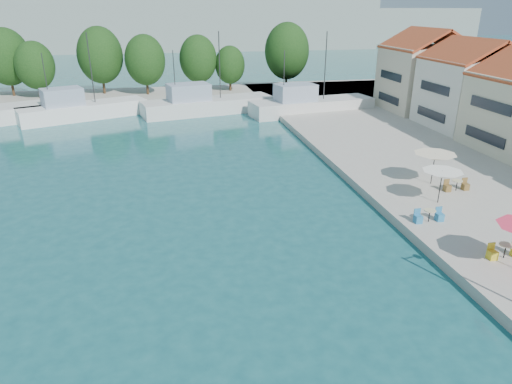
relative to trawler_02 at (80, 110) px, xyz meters
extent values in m
cube|color=#AEA79D|center=(9.17, 10.37, -0.77)|extent=(90.00, 16.00, 0.60)
cube|color=gray|center=(-12.83, 103.37, 6.93)|extent=(180.00, 40.00, 16.00)
cube|color=gray|center=(57.17, 123.37, 4.93)|extent=(140.00, 40.00, 12.00)
cube|color=white|center=(41.17, -14.63, 3.03)|extent=(8.00, 8.50, 7.00)
pyramid|color=#B94129|center=(41.17, -14.63, 8.33)|extent=(8.40, 8.80, 1.80)
cube|color=beige|center=(41.17, -5.63, 3.28)|extent=(8.60, 8.50, 7.50)
pyramid|color=#B94129|center=(41.17, -5.63, 8.83)|extent=(9.00, 8.80, 1.80)
cube|color=white|center=(0.35, 0.15, -0.37)|extent=(14.95, 9.17, 2.20)
cube|color=#93A2B6|center=(-1.67, -0.70, 1.73)|extent=(5.18, 4.40, 2.00)
cylinder|color=#2D2D2D|center=(1.70, 0.71, 4.73)|extent=(0.12, 0.12, 8.00)
cylinder|color=#2D2D2D|center=(-3.02, -1.27, 3.73)|extent=(0.10, 0.10, 6.00)
cube|color=silver|center=(15.33, 0.20, -0.37)|extent=(16.98, 7.68, 2.20)
cube|color=#93A2B6|center=(12.92, -0.33, 1.73)|extent=(5.52, 4.26, 2.00)
cylinder|color=#2D2D2D|center=(16.94, 0.55, 4.73)|extent=(0.12, 0.12, 8.00)
cylinder|color=#2D2D2D|center=(11.32, -0.68, 3.73)|extent=(0.10, 0.10, 6.00)
cube|color=silver|center=(28.00, -2.88, -0.37)|extent=(16.09, 6.42, 2.20)
cube|color=#93A2B6|center=(25.68, -3.24, 1.73)|extent=(5.12, 3.81, 2.00)
cylinder|color=#2D2D2D|center=(29.55, -2.64, 4.73)|extent=(0.12, 0.12, 8.00)
cylinder|color=#2D2D2D|center=(24.14, -3.48, 3.73)|extent=(0.10, 0.10, 6.00)
cylinder|color=#3F2B19|center=(-11.25, 14.45, 1.61)|extent=(0.36, 0.36, 4.16)
ellipsoid|color=#113410|center=(-11.25, 14.45, 4.94)|extent=(6.32, 6.32, 7.91)
cylinder|color=#3F2B19|center=(-7.15, 12.01, 1.24)|extent=(0.36, 0.36, 3.42)
ellipsoid|color=#113410|center=(-7.15, 12.01, 3.98)|extent=(5.21, 5.21, 6.51)
cylinder|color=#3F2B19|center=(1.36, 13.79, 1.63)|extent=(0.36, 0.36, 4.21)
ellipsoid|color=#113410|center=(1.36, 13.79, 5.00)|extent=(6.39, 6.39, 7.99)
cylinder|color=#3F2B19|center=(7.66, 11.87, 1.40)|extent=(0.36, 0.36, 3.74)
ellipsoid|color=#113410|center=(7.66, 11.87, 4.39)|extent=(5.68, 5.68, 7.10)
cylinder|color=#3F2B19|center=(15.32, 13.04, 1.35)|extent=(0.36, 0.36, 3.64)
ellipsoid|color=#113410|center=(15.32, 13.04, 4.27)|extent=(5.54, 5.54, 6.92)
cylinder|color=#3F2B19|center=(20.00, 12.70, 1.00)|extent=(0.36, 0.36, 2.94)
ellipsoid|color=#113410|center=(20.00, 12.70, 3.35)|extent=(4.47, 4.47, 5.59)
cylinder|color=#3F2B19|center=(28.62, 12.04, 1.73)|extent=(0.36, 0.36, 4.39)
ellipsoid|color=#113410|center=(28.62, 12.04, 5.24)|extent=(6.67, 6.67, 8.34)
cylinder|color=black|center=(26.98, -32.73, 0.63)|extent=(0.06, 0.06, 2.19)
cone|color=white|center=(26.98, -32.73, 1.47)|extent=(2.58, 2.58, 0.50)
cylinder|color=black|center=(28.43, -29.49, 0.67)|extent=(0.06, 0.06, 2.27)
cone|color=#F4E2BE|center=(28.43, -29.49, 1.55)|extent=(2.99, 2.99, 0.50)
cylinder|color=black|center=(26.31, -39.83, -0.10)|extent=(0.06, 0.06, 0.74)
cylinder|color=beige|center=(26.31, -39.83, 0.27)|extent=(0.70, 0.70, 0.04)
cube|color=gold|center=(25.61, -39.83, -0.24)|extent=(0.42, 0.42, 0.46)
cylinder|color=black|center=(24.82, -35.23, -0.10)|extent=(0.06, 0.06, 0.74)
cylinder|color=beige|center=(24.82, -35.23, 0.27)|extent=(0.70, 0.70, 0.04)
cube|color=teal|center=(25.52, -35.23, -0.24)|extent=(0.42, 0.42, 0.46)
cube|color=teal|center=(24.12, -35.23, -0.24)|extent=(0.42, 0.42, 0.46)
cylinder|color=black|center=(29.40, -31.08, -0.10)|extent=(0.06, 0.06, 0.74)
cylinder|color=beige|center=(29.40, -31.08, 0.27)|extent=(0.70, 0.70, 0.04)
cube|color=brown|center=(30.10, -31.08, -0.24)|extent=(0.42, 0.42, 0.46)
cube|color=brown|center=(28.70, -31.08, -0.24)|extent=(0.42, 0.42, 0.46)
camera|label=1|loc=(9.86, -57.24, 11.43)|focal=32.00mm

